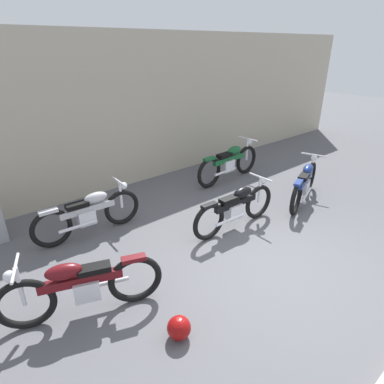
{
  "coord_description": "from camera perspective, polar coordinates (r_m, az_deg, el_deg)",
  "views": [
    {
      "loc": [
        -3.68,
        -2.32,
        3.25
      ],
      "look_at": [
        0.12,
        2.18,
        0.55
      ],
      "focal_mm": 30.21,
      "sensor_mm": 36.0,
      "label": 1
    }
  ],
  "objects": [
    {
      "name": "motorcycle_black",
      "position": [
        6.18,
        7.78,
        -2.67
      ],
      "size": [
        2.03,
        0.57,
        0.91
      ],
      "rotation": [
        0.0,
        0.0,
        -0.04
      ],
      "color": "black",
      "rests_on": "ground_plane"
    },
    {
      "name": "motorcycle_silver",
      "position": [
        6.2,
        -17.67,
        -3.58
      ],
      "size": [
        2.04,
        0.57,
        0.91
      ],
      "rotation": [
        0.0,
        0.0,
        -0.05
      ],
      "color": "black",
      "rests_on": "ground_plane"
    },
    {
      "name": "building_wall",
      "position": [
        8.01,
        -12.45,
        13.52
      ],
      "size": [
        18.0,
        0.3,
        3.56
      ],
      "primitive_type": "cube",
      "color": "#B2A893",
      "rests_on": "ground_plane"
    },
    {
      "name": "ground_plane",
      "position": [
        5.43,
        14.41,
        -13.05
      ],
      "size": [
        40.0,
        40.0,
        0.0
      ],
      "primitive_type": "plane",
      "color": "#56565B"
    },
    {
      "name": "motorcycle_green",
      "position": [
        8.4,
        6.62,
        5.2
      ],
      "size": [
        2.21,
        0.62,
        0.99
      ],
      "rotation": [
        0.0,
        0.0,
        0.04
      ],
      "color": "black",
      "rests_on": "ground_plane"
    },
    {
      "name": "helmet",
      "position": [
        4.21,
        -2.31,
        -22.83
      ],
      "size": [
        0.29,
        0.29,
        0.29
      ],
      "primitive_type": "sphere",
      "color": "maroon",
      "rests_on": "ground_plane"
    },
    {
      "name": "motorcycle_maroon",
      "position": [
        4.5,
        -19.04,
        -15.46
      ],
      "size": [
        1.98,
        0.91,
        0.93
      ],
      "rotation": [
        0.0,
        0.0,
        2.79
      ],
      "color": "black",
      "rests_on": "ground_plane"
    },
    {
      "name": "motorcycle_blue",
      "position": [
        7.58,
        19.27,
        1.52
      ],
      "size": [
        1.99,
        0.89,
        0.93
      ],
      "rotation": [
        0.0,
        0.0,
        0.34
      ],
      "color": "black",
      "rests_on": "ground_plane"
    }
  ]
}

